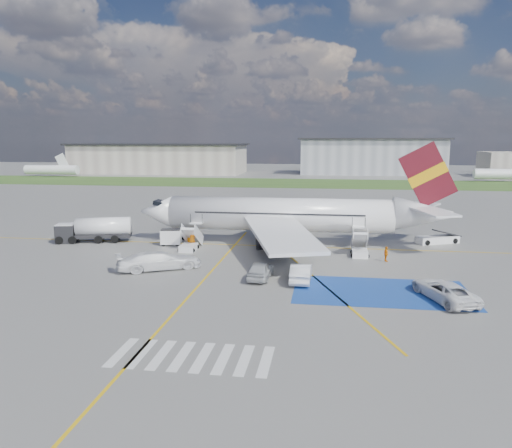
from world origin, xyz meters
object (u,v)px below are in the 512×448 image
(fuel_tanker, at_px, (95,232))
(van_white_a, at_px, (444,287))
(gpu_cart, at_px, (171,238))
(belt_loader, at_px, (437,240))
(car_silver_b, at_px, (301,272))
(car_silver_a, at_px, (261,270))
(airliner, at_px, (293,215))
(van_white_b, at_px, (159,258))

(fuel_tanker, bearing_deg, van_white_a, -39.27)
(gpu_cart, relative_size, belt_loader, 0.45)
(car_silver_b, distance_m, van_white_a, 11.59)
(car_silver_a, bearing_deg, fuel_tanker, -26.77)
(fuel_tanker, relative_size, gpu_cart, 3.56)
(airliner, xyz_separation_m, belt_loader, (16.98, 2.48, -2.99))
(car_silver_b, bearing_deg, airliner, -82.70)
(gpu_cart, bearing_deg, van_white_a, -40.75)
(fuel_tanker, relative_size, van_white_a, 1.68)
(gpu_cart, xyz_separation_m, van_white_a, (26.83, -16.12, 0.13))
(van_white_a, height_order, van_white_b, van_white_b)
(gpu_cart, bearing_deg, car_silver_a, -55.34)
(car_silver_b, bearing_deg, car_silver_a, -5.10)
(gpu_cart, height_order, van_white_a, van_white_a)
(car_silver_a, xyz_separation_m, car_silver_b, (3.58, -0.34, 0.02))
(van_white_b, bearing_deg, car_silver_a, -128.63)
(belt_loader, height_order, car_silver_a, belt_loader)
(car_silver_a, relative_size, van_white_a, 0.87)
(van_white_a, bearing_deg, gpu_cart, -49.73)
(airliner, xyz_separation_m, van_white_a, (13.02, -19.32, -2.40))
(van_white_b, bearing_deg, fuel_tanker, 18.13)
(gpu_cart, bearing_deg, fuel_tanker, 167.16)
(van_white_a, relative_size, van_white_b, 0.89)
(van_white_b, bearing_deg, car_silver_b, -127.45)
(belt_loader, bearing_deg, car_silver_b, -153.57)
(fuel_tanker, bearing_deg, belt_loader, -7.45)
(fuel_tanker, bearing_deg, car_silver_b, -42.37)
(gpu_cart, bearing_deg, belt_loader, 0.69)
(fuel_tanker, xyz_separation_m, car_silver_b, (25.35, -13.28, -0.43))
(gpu_cart, relative_size, car_silver_b, 0.51)
(car_silver_a, distance_m, van_white_b, 10.01)
(car_silver_a, bearing_deg, gpu_cart, -41.64)
(airliner, height_order, fuel_tanker, airliner)
(airliner, relative_size, fuel_tanker, 4.15)
(airliner, height_order, car_silver_b, airliner)
(belt_loader, xyz_separation_m, car_silver_b, (-15.05, -18.44, 0.40))
(fuel_tanker, height_order, van_white_a, fuel_tanker)
(airliner, distance_m, car_silver_a, 15.92)
(gpu_cart, distance_m, belt_loader, 31.32)
(van_white_b, bearing_deg, van_white_a, -131.17)
(car_silver_b, xyz_separation_m, van_white_b, (-13.43, 2.08, 0.35))
(gpu_cart, relative_size, car_silver_a, 0.54)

